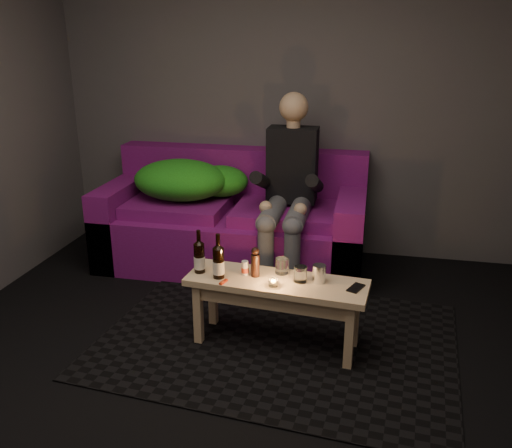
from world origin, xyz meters
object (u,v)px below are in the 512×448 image
(person, at_px, (289,186))
(steel_cup, at_px, (319,274))
(beer_bottle_b, at_px, (218,262))
(sofa, at_px, (234,224))
(beer_bottle_a, at_px, (199,257))
(coffee_table, at_px, (276,292))

(person, distance_m, steel_cup, 1.13)
(person, distance_m, beer_bottle_b, 1.16)
(person, xyz_separation_m, beer_bottle_b, (-0.25, -1.11, -0.19))
(person, bearing_deg, sofa, 160.13)
(person, height_order, steel_cup, person)
(sofa, relative_size, beer_bottle_b, 7.62)
(sofa, height_order, beer_bottle_a, sofa)
(beer_bottle_b, bearing_deg, beer_bottle_a, 159.36)
(sofa, xyz_separation_m, person, (0.49, -0.18, 0.41))
(beer_bottle_b, bearing_deg, steel_cup, 6.11)
(sofa, bearing_deg, beer_bottle_a, -85.61)
(beer_bottle_a, xyz_separation_m, steel_cup, (0.75, 0.01, -0.05))
(coffee_table, xyz_separation_m, beer_bottle_b, (-0.35, -0.04, 0.19))
(beer_bottle_a, xyz_separation_m, beer_bottle_b, (0.14, -0.05, 0.00))
(sofa, height_order, steel_cup, sofa)
(person, bearing_deg, coffee_table, -84.73)
(sofa, bearing_deg, steel_cup, -55.51)
(beer_bottle_a, relative_size, beer_bottle_b, 0.98)
(beer_bottle_b, bearing_deg, sofa, 100.27)
(sofa, relative_size, beer_bottle_a, 7.77)
(beer_bottle_a, distance_m, steel_cup, 0.75)
(person, xyz_separation_m, steel_cup, (0.35, -1.05, -0.24))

